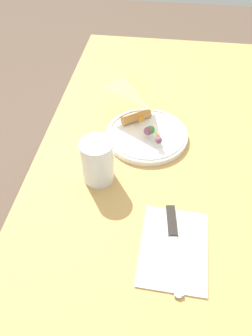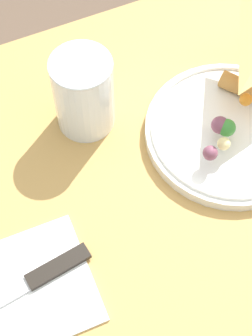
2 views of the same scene
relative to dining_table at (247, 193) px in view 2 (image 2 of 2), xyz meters
name	(u,v)px [view 2 (image 2 of 2)]	position (x,y,z in m)	size (l,w,h in m)	color
ground_plane	(198,303)	(0.00, 0.00, -0.61)	(6.00, 6.00, 0.00)	brown
dining_table	(247,193)	(0.00, 0.00, 0.00)	(1.17, 0.66, 0.72)	tan
plate_pizza	(230,130)	(0.03, -0.04, 0.13)	(0.23, 0.23, 0.05)	white
milk_glass	(84,96)	(0.19, -0.15, 0.17)	(0.08, 0.08, 0.11)	white
napkin_folded	(9,296)	(0.37, 0.04, 0.12)	(0.20, 0.14, 0.00)	white
butter_knife	(17,290)	(0.36, 0.04, 0.12)	(0.21, 0.04, 0.01)	black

